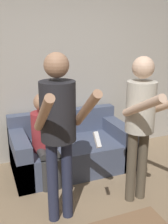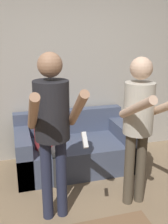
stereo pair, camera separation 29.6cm
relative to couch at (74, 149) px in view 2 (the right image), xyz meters
The scene contains 5 objects.
wall_back 1.19m from the couch, 99.51° to the left, with size 6.40×0.06×2.70m.
couch is the anchor object (origin of this frame).
person_standing_left 1.37m from the couch, 113.86° to the right, with size 0.45×0.69×1.70m.
person_standing_right 1.35m from the couch, 66.27° to the right, with size 0.43×0.76×1.63m.
person_seated 0.58m from the couch, 154.17° to the right, with size 0.32×0.53×1.15m.
Camera 2 is at (-0.71, -1.83, 1.86)m, focal length 42.00 mm.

